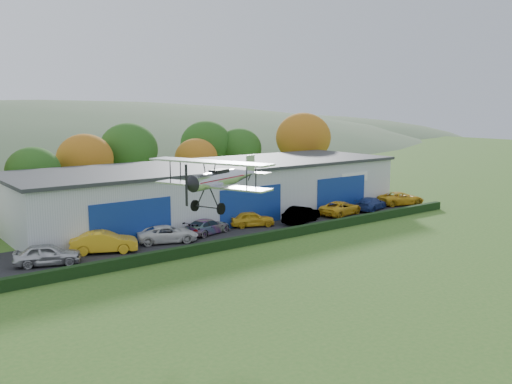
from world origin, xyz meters
TOP-DOWN VIEW (x-y plane):
  - ground at (0.00, 0.00)m, footprint 300.00×300.00m
  - apron at (3.00, 21.00)m, footprint 48.00×9.00m
  - hedge at (3.00, 16.20)m, footprint 46.00×0.60m
  - hangar at (5.00, 27.98)m, footprint 40.60×12.60m
  - tree_belt at (0.85, 40.62)m, footprint 75.70×13.22m
  - car_0 at (-14.25, 20.09)m, footprint 4.86×3.34m
  - car_1 at (-9.82, 20.83)m, footprint 5.25×3.62m
  - car_2 at (-4.42, 20.78)m, footprint 5.40×3.82m
  - car_3 at (-0.27, 21.26)m, footprint 4.90×2.95m
  - car_4 at (4.58, 21.30)m, footprint 4.48×3.11m
  - car_5 at (9.32, 19.77)m, footprint 5.08×3.23m
  - car_6 at (14.95, 20.06)m, footprint 5.48×3.28m
  - car_7 at (19.49, 20.00)m, footprint 5.16×3.30m
  - car_8 at (24.59, 20.01)m, footprint 5.71×3.90m
  - biplane at (-6.46, 9.93)m, footprint 7.42×8.34m

SIDE VIEW (x-z plane):
  - ground at x=0.00m, z-range 0.00..0.00m
  - apron at x=3.00m, z-range 0.00..0.05m
  - hedge at x=3.00m, z-range 0.00..0.80m
  - car_3 at x=-0.27m, z-range 0.05..1.38m
  - car_2 at x=-4.42m, z-range 0.05..1.42m
  - car_7 at x=19.49m, z-range 0.05..1.44m
  - car_4 at x=4.58m, z-range 0.05..1.47m
  - car_6 at x=14.95m, z-range 0.05..1.48m
  - car_8 at x=24.59m, z-range 0.05..1.50m
  - car_0 at x=-14.25m, z-range 0.05..1.59m
  - car_5 at x=9.32m, z-range 0.05..1.63m
  - car_1 at x=-9.82m, z-range 0.05..1.69m
  - hangar at x=5.00m, z-range 0.01..5.31m
  - tree_belt at x=0.85m, z-range 0.55..10.67m
  - biplane at x=-6.46m, z-range 5.13..8.29m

